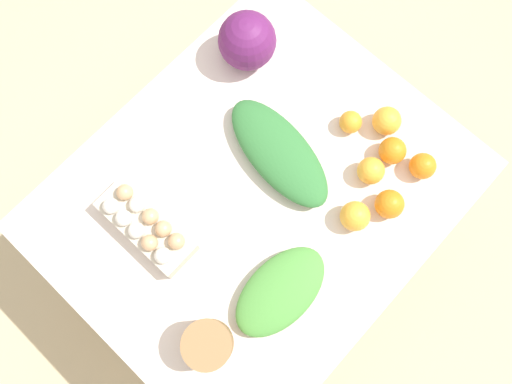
{
  "coord_description": "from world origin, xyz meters",
  "views": [
    {
      "loc": [
        0.25,
        0.23,
        2.06
      ],
      "look_at": [
        0.0,
        0.0,
        0.73
      ],
      "focal_mm": 35.0,
      "sensor_mm": 36.0,
      "label": 1
    }
  ],
  "objects_px": {
    "orange_1": "(355,216)",
    "orange_3": "(351,122)",
    "orange_6": "(371,171)",
    "orange_2": "(389,204)",
    "greens_bunch_chard": "(280,291)",
    "orange_5": "(423,166)",
    "orange_0": "(392,151)",
    "orange_4": "(387,121)",
    "paper_bag": "(208,344)",
    "greens_bunch_kale": "(279,152)",
    "cabbage_purple": "(247,41)",
    "egg_carton": "(146,225)"
  },
  "relations": [
    {
      "from": "paper_bag",
      "to": "orange_0",
      "type": "xyz_separation_m",
      "value": [
        -0.72,
        0.01,
        -0.01
      ]
    },
    {
      "from": "greens_bunch_chard",
      "to": "orange_2",
      "type": "bearing_deg",
      "value": 170.84
    },
    {
      "from": "cabbage_purple",
      "to": "orange_4",
      "type": "xyz_separation_m",
      "value": [
        -0.1,
        0.44,
        -0.04
      ]
    },
    {
      "from": "orange_0",
      "to": "orange_6",
      "type": "bearing_deg",
      "value": -4.47
    },
    {
      "from": "orange_1",
      "to": "orange_4",
      "type": "relative_size",
      "value": 1.0
    },
    {
      "from": "greens_bunch_kale",
      "to": "orange_0",
      "type": "xyz_separation_m",
      "value": [
        -0.22,
        0.23,
        0.0
      ]
    },
    {
      "from": "orange_1",
      "to": "orange_3",
      "type": "xyz_separation_m",
      "value": [
        -0.2,
        -0.19,
        -0.01
      ]
    },
    {
      "from": "greens_bunch_kale",
      "to": "orange_4",
      "type": "bearing_deg",
      "value": 149.84
    },
    {
      "from": "orange_1",
      "to": "greens_bunch_kale",
      "type": "bearing_deg",
      "value": -89.01
    },
    {
      "from": "greens_bunch_chard",
      "to": "orange_5",
      "type": "xyz_separation_m",
      "value": [
        -0.52,
        0.06,
        0.01
      ]
    },
    {
      "from": "orange_4",
      "to": "orange_5",
      "type": "height_order",
      "value": "orange_4"
    },
    {
      "from": "orange_0",
      "to": "orange_5",
      "type": "height_order",
      "value": "orange_0"
    },
    {
      "from": "paper_bag",
      "to": "egg_carton",
      "type": "bearing_deg",
      "value": -107.08
    },
    {
      "from": "orange_6",
      "to": "orange_0",
      "type": "bearing_deg",
      "value": 175.53
    },
    {
      "from": "paper_bag",
      "to": "greens_bunch_kale",
      "type": "distance_m",
      "value": 0.54
    },
    {
      "from": "orange_0",
      "to": "greens_bunch_chard",
      "type": "bearing_deg",
      "value": 3.53
    },
    {
      "from": "cabbage_purple",
      "to": "paper_bag",
      "type": "height_order",
      "value": "cabbage_purple"
    },
    {
      "from": "orange_3",
      "to": "orange_6",
      "type": "xyz_separation_m",
      "value": [
        0.07,
        0.13,
        0.01
      ]
    },
    {
      "from": "orange_0",
      "to": "orange_6",
      "type": "distance_m",
      "value": 0.09
    },
    {
      "from": "orange_6",
      "to": "orange_3",
      "type": "bearing_deg",
      "value": -118.82
    },
    {
      "from": "orange_2",
      "to": "orange_4",
      "type": "relative_size",
      "value": 0.98
    },
    {
      "from": "orange_4",
      "to": "orange_5",
      "type": "bearing_deg",
      "value": 77.69
    },
    {
      "from": "paper_bag",
      "to": "orange_1",
      "type": "xyz_separation_m",
      "value": [
        -0.5,
        0.06,
        -0.01
      ]
    },
    {
      "from": "orange_4",
      "to": "orange_0",
      "type": "bearing_deg",
      "value": 50.03
    },
    {
      "from": "cabbage_purple",
      "to": "greens_bunch_kale",
      "type": "height_order",
      "value": "cabbage_purple"
    },
    {
      "from": "orange_1",
      "to": "greens_bunch_chard",
      "type": "bearing_deg",
      "value": -2.67
    },
    {
      "from": "orange_0",
      "to": "orange_4",
      "type": "height_order",
      "value": "orange_4"
    },
    {
      "from": "cabbage_purple",
      "to": "orange_0",
      "type": "bearing_deg",
      "value": 95.15
    },
    {
      "from": "greens_bunch_chard",
      "to": "orange_5",
      "type": "relative_size",
      "value": 3.87
    },
    {
      "from": "greens_bunch_chard",
      "to": "orange_1",
      "type": "xyz_separation_m",
      "value": [
        -0.28,
        0.01,
        0.01
      ]
    },
    {
      "from": "cabbage_purple",
      "to": "orange_0",
      "type": "xyz_separation_m",
      "value": [
        -0.05,
        0.51,
        -0.05
      ]
    },
    {
      "from": "orange_3",
      "to": "paper_bag",
      "type": "bearing_deg",
      "value": 10.24
    },
    {
      "from": "orange_2",
      "to": "orange_3",
      "type": "relative_size",
      "value": 1.23
    },
    {
      "from": "orange_0",
      "to": "orange_6",
      "type": "xyz_separation_m",
      "value": [
        0.09,
        -0.01,
        -0.0
      ]
    },
    {
      "from": "orange_3",
      "to": "orange_0",
      "type": "bearing_deg",
      "value": 94.74
    },
    {
      "from": "greens_bunch_kale",
      "to": "greens_bunch_chard",
      "type": "height_order",
      "value": "greens_bunch_kale"
    },
    {
      "from": "paper_bag",
      "to": "greens_bunch_chard",
      "type": "relative_size",
      "value": 0.44
    },
    {
      "from": "cabbage_purple",
      "to": "orange_2",
      "type": "bearing_deg",
      "value": 82.52
    },
    {
      "from": "egg_carton",
      "to": "orange_6",
      "type": "xyz_separation_m",
      "value": [
        -0.53,
        0.34,
        -0.0
      ]
    },
    {
      "from": "greens_bunch_chard",
      "to": "orange_4",
      "type": "xyz_separation_m",
      "value": [
        -0.55,
        -0.1,
        0.01
      ]
    },
    {
      "from": "orange_2",
      "to": "orange_6",
      "type": "distance_m",
      "value": 0.1
    },
    {
      "from": "orange_3",
      "to": "orange_4",
      "type": "xyz_separation_m",
      "value": [
        -0.07,
        0.07,
        0.01
      ]
    },
    {
      "from": "greens_bunch_chard",
      "to": "orange_4",
      "type": "height_order",
      "value": "orange_4"
    },
    {
      "from": "cabbage_purple",
      "to": "orange_4",
      "type": "bearing_deg",
      "value": 103.09
    },
    {
      "from": "cabbage_purple",
      "to": "orange_3",
      "type": "height_order",
      "value": "cabbage_purple"
    },
    {
      "from": "orange_3",
      "to": "orange_5",
      "type": "relative_size",
      "value": 0.88
    },
    {
      "from": "greens_bunch_chard",
      "to": "orange_4",
      "type": "bearing_deg",
      "value": -169.9
    },
    {
      "from": "paper_bag",
      "to": "greens_bunch_kale",
      "type": "height_order",
      "value": "paper_bag"
    },
    {
      "from": "orange_1",
      "to": "cabbage_purple",
      "type": "bearing_deg",
      "value": -106.84
    },
    {
      "from": "greens_bunch_chard",
      "to": "orange_1",
      "type": "bearing_deg",
      "value": 177.33
    }
  ]
}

